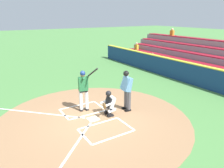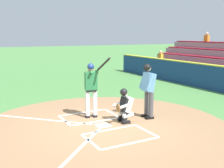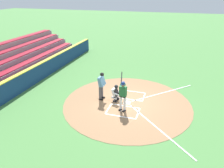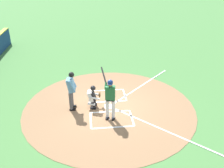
{
  "view_description": "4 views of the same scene",
  "coord_description": "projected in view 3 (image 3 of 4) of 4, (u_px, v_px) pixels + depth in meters",
  "views": [
    {
      "loc": [
        -7.21,
        3.59,
        4.15
      ],
      "look_at": [
        0.48,
        -1.23,
        1.2
      ],
      "focal_mm": 34.18,
      "sensor_mm": 36.0,
      "label": 1
    },
    {
      "loc": [
        -7.4,
        3.7,
        2.81
      ],
      "look_at": [
        0.51,
        -0.6,
        1.2
      ],
      "focal_mm": 44.28,
      "sensor_mm": 36.0,
      "label": 2
    },
    {
      "loc": [
        11.17,
        2.47,
        6.52
      ],
      "look_at": [
        -0.29,
        -1.09,
        1.03
      ],
      "focal_mm": 33.04,
      "sensor_mm": 36.0,
      "label": 3
    },
    {
      "loc": [
        9.82,
        -0.89,
        6.12
      ],
      "look_at": [
        -0.49,
        0.18,
        0.95
      ],
      "focal_mm": 39.11,
      "sensor_mm": 36.0,
      "label": 4
    }
  ],
  "objects": [
    {
      "name": "baseball",
      "position": [
        121.0,
        111.0,
        12.12
      ],
      "size": [
        0.07,
        0.07,
        0.07
      ],
      "primitive_type": "sphere",
      "color": "white",
      "rests_on": "ground"
    },
    {
      "name": "backstop_wall",
      "position": [
        26.0,
        79.0,
        14.83
      ],
      "size": [
        22.0,
        0.36,
        1.31
      ],
      "color": "navy",
      "rests_on": "ground"
    },
    {
      "name": "batter",
      "position": [
        123.0,
        94.0,
        11.8
      ],
      "size": [
        1.04,
        0.55,
        2.13
      ],
      "color": "white",
      "rests_on": "ground"
    },
    {
      "name": "ground_plane",
      "position": [
        127.0,
        103.0,
        13.08
      ],
      "size": [
        120.0,
        120.0,
        0.0
      ],
      "primitive_type": "plane",
      "color": "#4C8442"
    },
    {
      "name": "dirt_circle",
      "position": [
        127.0,
        103.0,
        13.08
      ],
      "size": [
        8.0,
        8.0,
        0.01
      ],
      "primitive_type": "cylinder",
      "color": "#99704C",
      "rests_on": "ground"
    },
    {
      "name": "catcher",
      "position": [
        116.0,
        93.0,
        13.08
      ],
      "size": [
        0.59,
        0.65,
        1.13
      ],
      "color": "black",
      "rests_on": "ground"
    },
    {
      "name": "home_plate_and_chalk",
      "position": [
        141.0,
        105.0,
        12.84
      ],
      "size": [
        7.93,
        4.91,
        0.01
      ],
      "color": "white",
      "rests_on": "dirt_circle"
    },
    {
      "name": "plate_umpire",
      "position": [
        101.0,
        84.0,
        13.09
      ],
      "size": [
        0.6,
        0.45,
        1.86
      ],
      "color": "#4C4C51",
      "rests_on": "ground"
    }
  ]
}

